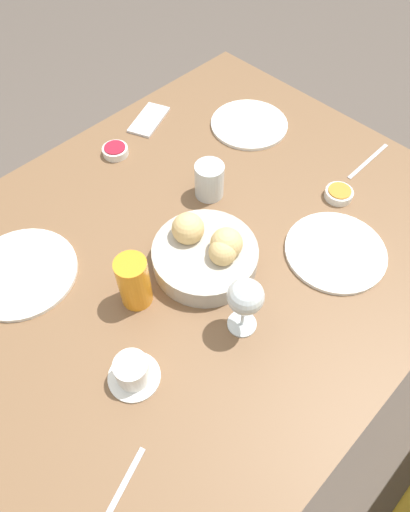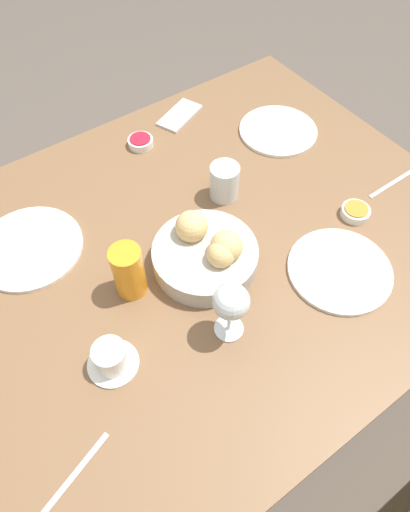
{
  "view_description": "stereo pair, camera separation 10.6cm",
  "coord_description": "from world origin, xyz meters",
  "px_view_note": "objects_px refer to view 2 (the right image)",
  "views": [
    {
      "loc": [
        0.48,
        0.5,
        1.62
      ],
      "look_at": [
        0.04,
        0.06,
        0.76
      ],
      "focal_mm": 32.0,
      "sensor_mm": 36.0,
      "label": 1
    },
    {
      "loc": [
        0.4,
        0.57,
        1.62
      ],
      "look_at": [
        0.04,
        0.06,
        0.76
      ],
      "focal_mm": 32.0,
      "sensor_mm": 36.0,
      "label": 2
    }
  ],
  "objects_px": {
    "plate_far_center": "(340,270)",
    "wine_glass": "(231,303)",
    "cell_phone": "(180,115)",
    "water_tumbler": "(224,182)",
    "plate_near_left": "(278,131)",
    "plate_near_right": "(29,248)",
    "jam_bowl_honey": "(355,212)",
    "jam_bowl_berry": "(141,142)",
    "coffee_cup": "(111,358)",
    "bread_basket": "(206,251)",
    "fork_silver": "(394,182)",
    "knife_silver": "(70,480)",
    "juice_glass": "(129,271)"
  },
  "relations": [
    {
      "from": "plate_near_right",
      "to": "fork_silver",
      "type": "relative_size",
      "value": 1.34
    },
    {
      "from": "wine_glass",
      "to": "knife_silver",
      "type": "xyz_separation_m",
      "value": [
        0.41,
        0.07,
        -0.11
      ]
    },
    {
      "from": "juice_glass",
      "to": "knife_silver",
      "type": "xyz_separation_m",
      "value": [
        0.29,
        0.29,
        -0.07
      ]
    },
    {
      "from": "cell_phone",
      "to": "water_tumbler",
      "type": "bearing_deg",
      "value": 75.88
    },
    {
      "from": "bread_basket",
      "to": "knife_silver",
      "type": "height_order",
      "value": "bread_basket"
    },
    {
      "from": "coffee_cup",
      "to": "jam_bowl_berry",
      "type": "height_order",
      "value": "coffee_cup"
    },
    {
      "from": "water_tumbler",
      "to": "coffee_cup",
      "type": "relative_size",
      "value": 0.91
    },
    {
      "from": "bread_basket",
      "to": "jam_bowl_honey",
      "type": "height_order",
      "value": "bread_basket"
    },
    {
      "from": "plate_far_center",
      "to": "knife_silver",
      "type": "height_order",
      "value": "plate_far_center"
    },
    {
      "from": "juice_glass",
      "to": "water_tumbler",
      "type": "bearing_deg",
      "value": -161.77
    },
    {
      "from": "plate_near_right",
      "to": "plate_near_left",
      "type": "bearing_deg",
      "value": 178.9
    },
    {
      "from": "coffee_cup",
      "to": "plate_near_left",
      "type": "bearing_deg",
      "value": -154.25
    },
    {
      "from": "bread_basket",
      "to": "cell_phone",
      "type": "distance_m",
      "value": 0.56
    },
    {
      "from": "jam_bowl_honey",
      "to": "plate_near_left",
      "type": "bearing_deg",
      "value": -98.49
    },
    {
      "from": "cell_phone",
      "to": "plate_near_right",
      "type": "bearing_deg",
      "value": 20.55
    },
    {
      "from": "plate_near_right",
      "to": "juice_glass",
      "type": "xyz_separation_m",
      "value": [
        -0.15,
        0.24,
        0.06
      ]
    },
    {
      "from": "jam_bowl_honey",
      "to": "knife_silver",
      "type": "relative_size",
      "value": 0.4
    },
    {
      "from": "plate_near_left",
      "to": "juice_glass",
      "type": "bearing_deg",
      "value": 19.75
    },
    {
      "from": "water_tumbler",
      "to": "wine_glass",
      "type": "relative_size",
      "value": 0.62
    },
    {
      "from": "jam_bowl_berry",
      "to": "cell_phone",
      "type": "height_order",
      "value": "jam_bowl_berry"
    },
    {
      "from": "water_tumbler",
      "to": "jam_bowl_honey",
      "type": "height_order",
      "value": "water_tumbler"
    },
    {
      "from": "cell_phone",
      "to": "jam_bowl_berry",
      "type": "bearing_deg",
      "value": 15.65
    },
    {
      "from": "plate_far_center",
      "to": "wine_glass",
      "type": "distance_m",
      "value": 0.32
    },
    {
      "from": "plate_near_left",
      "to": "juice_glass",
      "type": "distance_m",
      "value": 0.67
    },
    {
      "from": "juice_glass",
      "to": "cell_phone",
      "type": "height_order",
      "value": "juice_glass"
    },
    {
      "from": "knife_silver",
      "to": "wine_glass",
      "type": "bearing_deg",
      "value": -169.62
    },
    {
      "from": "plate_near_right",
      "to": "coffee_cup",
      "type": "xyz_separation_m",
      "value": [
        -0.02,
        0.38,
        0.03
      ]
    },
    {
      "from": "plate_near_right",
      "to": "knife_silver",
      "type": "height_order",
      "value": "plate_near_right"
    },
    {
      "from": "plate_far_center",
      "to": "plate_near_right",
      "type": "bearing_deg",
      "value": -40.32
    },
    {
      "from": "plate_near_right",
      "to": "cell_phone",
      "type": "height_order",
      "value": "plate_near_right"
    },
    {
      "from": "plate_near_left",
      "to": "plate_far_center",
      "type": "height_order",
      "value": "same"
    },
    {
      "from": "juice_glass",
      "to": "jam_bowl_honey",
      "type": "bearing_deg",
      "value": 166.6
    },
    {
      "from": "jam_bowl_honey",
      "to": "plate_far_center",
      "type": "bearing_deg",
      "value": 33.29
    },
    {
      "from": "water_tumbler",
      "to": "cell_phone",
      "type": "distance_m",
      "value": 0.36
    },
    {
      "from": "plate_near_left",
      "to": "coffee_cup",
      "type": "distance_m",
      "value": 0.84
    },
    {
      "from": "plate_near_right",
      "to": "coffee_cup",
      "type": "distance_m",
      "value": 0.38
    },
    {
      "from": "bread_basket",
      "to": "juice_glass",
      "type": "bearing_deg",
      "value": -11.66
    },
    {
      "from": "jam_bowl_honey",
      "to": "juice_glass",
      "type": "bearing_deg",
      "value": -13.4
    },
    {
      "from": "coffee_cup",
      "to": "cell_phone",
      "type": "height_order",
      "value": "coffee_cup"
    },
    {
      "from": "plate_near_right",
      "to": "coffee_cup",
      "type": "bearing_deg",
      "value": 93.61
    },
    {
      "from": "coffee_cup",
      "to": "plate_far_center",
      "type": "bearing_deg",
      "value": 169.31
    },
    {
      "from": "plate_near_left",
      "to": "plate_near_right",
      "type": "relative_size",
      "value": 0.9
    },
    {
      "from": "plate_near_right",
      "to": "jam_bowl_berry",
      "type": "distance_m",
      "value": 0.45
    },
    {
      "from": "bread_basket",
      "to": "jam_bowl_berry",
      "type": "relative_size",
      "value": 3.36
    },
    {
      "from": "plate_near_left",
      "to": "jam_bowl_honey",
      "type": "relative_size",
      "value": 3.17
    },
    {
      "from": "jam_bowl_honey",
      "to": "water_tumbler",
      "type": "bearing_deg",
      "value": -47.21
    },
    {
      "from": "knife_silver",
      "to": "jam_bowl_honey",
      "type": "bearing_deg",
      "value": -170.31
    },
    {
      "from": "coffee_cup",
      "to": "jam_bowl_honey",
      "type": "height_order",
      "value": "coffee_cup"
    },
    {
      "from": "wine_glass",
      "to": "fork_silver",
      "type": "distance_m",
      "value": 0.65
    },
    {
      "from": "plate_near_left",
      "to": "jam_bowl_honey",
      "type": "distance_m",
      "value": 0.37
    }
  ]
}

